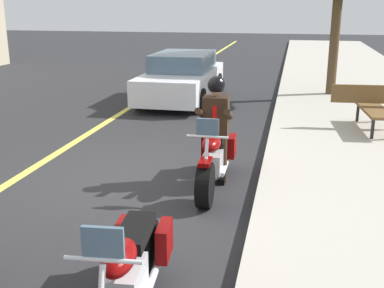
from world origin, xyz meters
TOP-DOWN VIEW (x-y plane):
  - ground_plane at (0.00, 0.00)m, footprint 80.00×80.00m
  - lane_center_stripe at (0.00, -2.00)m, footprint 60.00×0.16m
  - motorcycle_main at (-0.06, 1.28)m, footprint 2.21×0.62m
  - rider_main at (-0.25, 1.27)m, footprint 0.63×0.55m
  - motorcycle_parked at (3.45, 1.08)m, footprint 2.22×0.72m
  - car_dark at (-6.85, -0.82)m, footprint 4.60×1.92m
  - bench_sidewalk at (-3.80, 4.19)m, footprint 1.83×1.80m

SIDE VIEW (x-z plane):
  - ground_plane at x=0.00m, z-range 0.00..0.00m
  - lane_center_stripe at x=0.00m, z-range 0.00..0.01m
  - motorcycle_main at x=-0.06m, z-range -0.18..1.08m
  - motorcycle_parked at x=3.45m, z-range -0.18..1.08m
  - car_dark at x=-6.85m, z-range -0.01..1.39m
  - bench_sidewalk at x=-3.80m, z-range 0.24..1.19m
  - rider_main at x=-0.25m, z-range 0.17..1.91m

